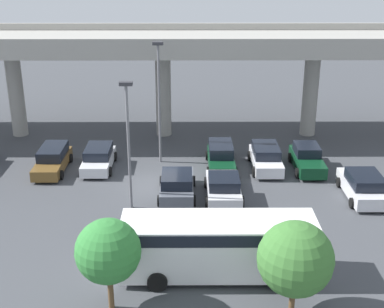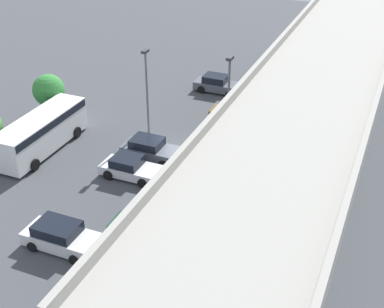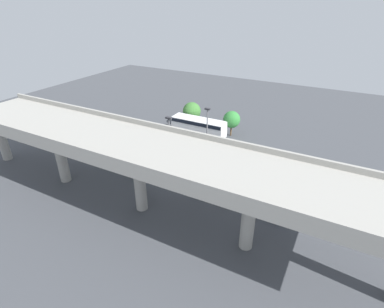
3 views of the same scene
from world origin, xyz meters
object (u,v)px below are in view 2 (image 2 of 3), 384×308
(parked_car_1, at_px, (239,113))
(lamp_post_near_aisle, at_px, (228,105))
(shuttle_bus, at_px, (41,131))
(parked_car_5, at_px, (170,205))
(parked_car_4, at_px, (192,182))
(lamp_post_mid_lot, at_px, (147,88))
(parked_car_2, at_px, (231,130))
(parked_car_7, at_px, (61,236))
(parked_car_9, at_px, (130,168))
(parked_car_0, at_px, (218,84))
(parked_car_8, at_px, (261,89))
(parked_car_3, at_px, (151,149))
(parked_car_6, at_px, (148,230))
(tree_front_left, at_px, (49,90))

(parked_car_1, distance_m, lamp_post_near_aisle, 8.35)
(shuttle_bus, bearing_deg, parked_car_5, -107.10)
(parked_car_4, relative_size, lamp_post_mid_lot, 0.63)
(parked_car_2, height_order, parked_car_7, parked_car_7)
(parked_car_5, distance_m, parked_car_9, 5.50)
(parked_car_0, xyz_separation_m, parked_car_8, (-0.45, 4.08, 0.02))
(parked_car_3, bearing_deg, parked_car_7, -91.04)
(parked_car_4, bearing_deg, parked_car_3, -32.26)
(parked_car_7, bearing_deg, parked_car_9, 89.91)
(parked_car_7, distance_m, lamp_post_near_aisle, 14.22)
(parked_car_4, relative_size, parked_car_6, 1.06)
(parked_car_2, distance_m, parked_car_5, 11.28)
(parked_car_1, relative_size, parked_car_4, 1.01)
(parked_car_1, relative_size, lamp_post_near_aisle, 0.57)
(parked_car_6, bearing_deg, shuttle_bus, -28.17)
(parked_car_0, xyz_separation_m, tree_front_left, (11.13, -10.84, 2.00))
(parked_car_3, bearing_deg, parked_car_9, -93.90)
(parked_car_5, height_order, shuttle_bus, shuttle_bus)
(parked_car_9, bearing_deg, parked_car_2, 60.44)
(parked_car_5, distance_m, parked_car_6, 2.76)
(tree_front_left, bearing_deg, shuttle_bus, 28.14)
(parked_car_6, bearing_deg, parked_car_2, -91.10)
(tree_front_left, bearing_deg, parked_car_7, 37.39)
(parked_car_6, distance_m, lamp_post_mid_lot, 13.09)
(parked_car_9, distance_m, lamp_post_near_aisle, 8.13)
(parked_car_4, bearing_deg, lamp_post_mid_lot, -42.32)
(parked_car_2, xyz_separation_m, parked_car_3, (5.39, -4.44, 0.04))
(parked_car_3, relative_size, parked_car_9, 1.02)
(parked_car_7, relative_size, lamp_post_near_aisle, 0.55)
(parked_car_3, xyz_separation_m, parked_car_5, (5.89, 4.34, 0.02))
(parked_car_1, bearing_deg, parked_car_9, 68.84)
(parked_car_1, relative_size, parked_car_6, 1.08)
(parked_car_7, relative_size, lamp_post_mid_lot, 0.62)
(parked_car_3, bearing_deg, parked_car_5, -53.63)
(parked_car_1, distance_m, parked_car_5, 14.30)
(parked_car_0, relative_size, shuttle_bus, 0.52)
(parked_car_1, xyz_separation_m, shuttle_bus, (10.45, -12.29, 0.92))
(parked_car_0, height_order, parked_car_6, parked_car_6)
(parked_car_3, bearing_deg, shuttle_bus, -165.93)
(parked_car_0, bearing_deg, parked_car_6, -80.02)
(lamp_post_mid_lot, bearing_deg, parked_car_4, 47.68)
(parked_car_3, relative_size, parked_car_6, 1.01)
(parked_car_4, relative_size, shuttle_bus, 0.53)
(parked_car_6, height_order, parked_car_8, parked_car_6)
(parked_car_3, xyz_separation_m, tree_front_left, (-2.51, -10.59, 1.98))
(parked_car_0, relative_size, parked_car_4, 0.98)
(parked_car_6, bearing_deg, parked_car_3, -64.26)
(parked_car_5, bearing_deg, lamp_post_near_aisle, -99.32)
(parked_car_1, xyz_separation_m, parked_car_3, (8.41, -4.14, 0.01))
(parked_car_4, xyz_separation_m, parked_car_5, (3.02, -0.21, 0.01))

